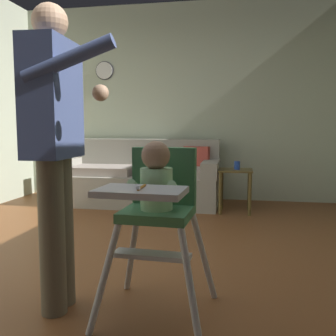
% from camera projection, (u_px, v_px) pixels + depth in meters
% --- Properties ---
extents(ground, '(6.12, 7.26, 0.10)m').
position_uv_depth(ground, '(114.00, 275.00, 2.75)').
color(ground, brown).
extents(wall_far, '(5.32, 0.06, 2.76)m').
position_uv_depth(wall_far, '(177.00, 102.00, 5.40)').
color(wall_far, beige).
rests_on(wall_far, ground).
extents(couch, '(2.15, 0.86, 0.86)m').
position_uv_depth(couch, '(139.00, 179.00, 5.08)').
color(couch, '#9B988C').
rests_on(couch, ground).
extents(high_chair, '(0.64, 0.75, 0.96)m').
position_uv_depth(high_chair, '(157.00, 196.00, 2.00)').
color(high_chair, silver).
rests_on(high_chair, ground).
extents(adult_standing, '(0.52, 0.49, 1.67)m').
position_uv_depth(adult_standing, '(55.00, 141.00, 2.05)').
color(adult_standing, '#6F6752').
rests_on(adult_standing, ground).
extents(side_table, '(0.40, 0.40, 0.52)m').
position_uv_depth(side_table, '(235.00, 181.00, 4.55)').
color(side_table, brown).
rests_on(side_table, ground).
extents(sippy_cup, '(0.07, 0.07, 0.10)m').
position_uv_depth(sippy_cup, '(237.00, 165.00, 4.53)').
color(sippy_cup, '#284CB7').
rests_on(sippy_cup, side_table).
extents(wall_clock, '(0.27, 0.04, 0.27)m').
position_uv_depth(wall_clock, '(105.00, 71.00, 5.50)').
color(wall_clock, white).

